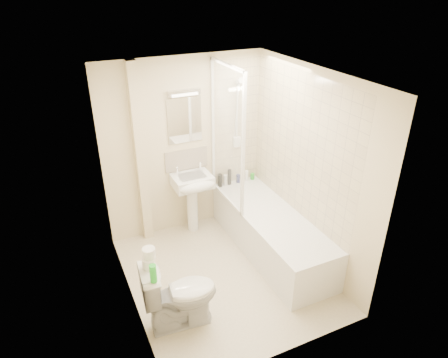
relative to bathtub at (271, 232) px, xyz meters
name	(u,v)px	position (x,y,z in m)	size (l,w,h in m)	color
floor	(225,275)	(-0.75, -0.20, -0.29)	(2.50, 2.50, 0.00)	beige
wall_back	(185,147)	(-0.75, 1.05, 0.91)	(2.20, 0.02, 2.40)	beige
wall_left	(123,211)	(-1.85, -0.20, 0.91)	(0.02, 2.50, 2.40)	beige
wall_right	(309,169)	(0.35, -0.20, 0.91)	(0.02, 2.50, 2.40)	beige
ceiling	(225,77)	(-0.75, -0.20, 2.11)	(2.20, 2.50, 0.02)	white
tile_back	(236,124)	(0.00, 1.04, 1.14)	(0.70, 0.01, 1.75)	beige
tile_right	(300,146)	(0.34, 0.00, 1.14)	(0.01, 2.10, 1.75)	beige
pipe_boxing	(140,157)	(-1.37, 0.99, 0.91)	(0.12, 0.12, 2.40)	beige
splashback	(186,159)	(-0.74, 1.04, 0.74)	(0.60, 0.01, 0.30)	beige
mirror	(185,120)	(-0.74, 1.04, 1.29)	(0.46, 0.01, 0.60)	white
strip_light	(184,92)	(-0.74, 1.02, 1.66)	(0.42, 0.07, 0.07)	silver
bathtub	(271,232)	(0.00, 0.00, 0.00)	(0.70, 2.10, 0.55)	white
shower_screen	(227,136)	(-0.35, 0.60, 1.16)	(0.04, 0.92, 1.80)	white
shower_fixture	(238,116)	(0.00, 0.99, 1.26)	(0.10, 0.16, 0.99)	white
pedestal_sink	(193,188)	(-0.74, 0.81, 0.41)	(0.51, 0.48, 0.99)	white
bottle_black_a	(220,180)	(-0.28, 0.96, 0.36)	(0.07, 0.07, 0.19)	black
bottle_white_a	(225,180)	(-0.20, 0.96, 0.34)	(0.06, 0.06, 0.16)	silver
bottle_black_b	(229,177)	(-0.13, 0.96, 0.38)	(0.05, 0.05, 0.23)	black
bottle_blue	(238,178)	(0.01, 0.96, 0.32)	(0.06, 0.06, 0.12)	navy
bottle_white_b	(247,176)	(0.14, 0.96, 0.34)	(0.05, 0.05, 0.16)	white
bottle_green	(252,176)	(0.24, 0.96, 0.31)	(0.06, 0.06, 0.09)	green
toilet	(180,294)	(-1.47, -0.67, 0.09)	(0.79, 0.50, 0.76)	white
toilet_roll_lower	(149,263)	(-1.74, -0.60, 0.53)	(0.12, 0.12, 0.11)	white
toilet_roll_upper	(149,253)	(-1.72, -0.59, 0.63)	(0.12, 0.12, 0.10)	white
green_bottle	(153,273)	(-1.75, -0.81, 0.57)	(0.06, 0.06, 0.18)	green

